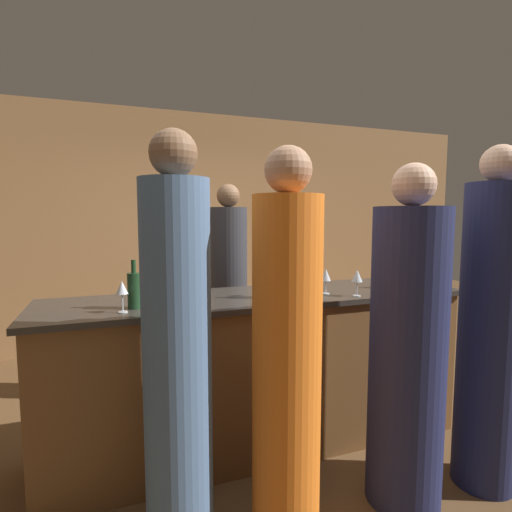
{
  "coord_description": "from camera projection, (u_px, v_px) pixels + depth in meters",
  "views": [
    {
      "loc": [
        -0.94,
        -2.44,
        1.55
      ],
      "look_at": [
        -0.0,
        0.1,
        1.29
      ],
      "focal_mm": 28.0,
      "sensor_mm": 36.0,
      "label": 1
    }
  ],
  "objects": [
    {
      "name": "wine_glass_5",
      "position": [
        357.0,
        276.0,
        2.6
      ],
      "size": [
        0.07,
        0.07,
        0.17
      ],
      "color": "silver",
      "rests_on": "bar_counter"
    },
    {
      "name": "guest_1",
      "position": [
        177.0,
        360.0,
        1.79
      ],
      "size": [
        0.31,
        0.31,
        1.93
      ],
      "color": "#4C6B93",
      "rests_on": "ground_plane"
    },
    {
      "name": "guest_2",
      "position": [
        407.0,
        351.0,
        2.13
      ],
      "size": [
        0.4,
        0.4,
        1.83
      ],
      "color": "#1E234C",
      "rests_on": "ground_plane"
    },
    {
      "name": "back_wall",
      "position": [
        190.0,
        229.0,
        4.9
      ],
      "size": [
        8.0,
        0.08,
        2.8
      ],
      "color": "#A37547",
      "rests_on": "ground_plane"
    },
    {
      "name": "guest_3",
      "position": [
        490.0,
        331.0,
        2.26
      ],
      "size": [
        0.34,
        0.34,
        1.94
      ],
      "color": "#1E234C",
      "rests_on": "ground_plane"
    },
    {
      "name": "wine_bottle_0",
      "position": [
        275.0,
        281.0,
        2.53
      ],
      "size": [
        0.07,
        0.07,
        0.28
      ],
      "color": "black",
      "rests_on": "bar_counter"
    },
    {
      "name": "wine_glass_6",
      "position": [
        257.0,
        278.0,
        2.59
      ],
      "size": [
        0.07,
        0.07,
        0.16
      ],
      "color": "silver",
      "rests_on": "bar_counter"
    },
    {
      "name": "wine_glass_2",
      "position": [
        326.0,
        276.0,
        2.67
      ],
      "size": [
        0.07,
        0.07,
        0.17
      ],
      "color": "silver",
      "rests_on": "bar_counter"
    },
    {
      "name": "wine_bottle_1",
      "position": [
        134.0,
        290.0,
        2.25
      ],
      "size": [
        0.08,
        0.08,
        0.28
      ],
      "color": "#19381E",
      "rests_on": "bar_counter"
    },
    {
      "name": "bartender",
      "position": [
        229.0,
        299.0,
        3.39
      ],
      "size": [
        0.31,
        0.31,
        1.82
      ],
      "rotation": [
        0.0,
        0.0,
        3.14
      ],
      "color": "#2D2D33",
      "rests_on": "ground_plane"
    },
    {
      "name": "wine_glass_3",
      "position": [
        292.0,
        276.0,
        2.57
      ],
      "size": [
        0.08,
        0.08,
        0.18
      ],
      "color": "silver",
      "rests_on": "bar_counter"
    },
    {
      "name": "wine_glass_1",
      "position": [
        385.0,
        271.0,
        2.9
      ],
      "size": [
        0.08,
        0.08,
        0.16
      ],
      "color": "silver",
      "rests_on": "bar_counter"
    },
    {
      "name": "guest_0",
      "position": [
        287.0,
        360.0,
        1.89
      ],
      "size": [
        0.33,
        0.33,
        1.87
      ],
      "color": "orange",
      "rests_on": "ground_plane"
    },
    {
      "name": "wine_glass_4",
      "position": [
        122.0,
        289.0,
        2.15
      ],
      "size": [
        0.06,
        0.06,
        0.17
      ],
      "color": "silver",
      "rests_on": "bar_counter"
    },
    {
      "name": "wine_glass_0",
      "position": [
        403.0,
        269.0,
        3.06
      ],
      "size": [
        0.08,
        0.08,
        0.15
      ],
      "color": "silver",
      "rests_on": "bar_counter"
    },
    {
      "name": "bar_counter",
      "position": [
        261.0,
        370.0,
        2.71
      ],
      "size": [
        2.8,
        0.71,
        1.04
      ],
      "color": "brown",
      "rests_on": "ground_plane"
    },
    {
      "name": "ground_plane",
      "position": [
        261.0,
        442.0,
        2.76
      ],
      "size": [
        14.0,
        14.0,
        0.0
      ],
      "primitive_type": "plane",
      "color": "brown"
    }
  ]
}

